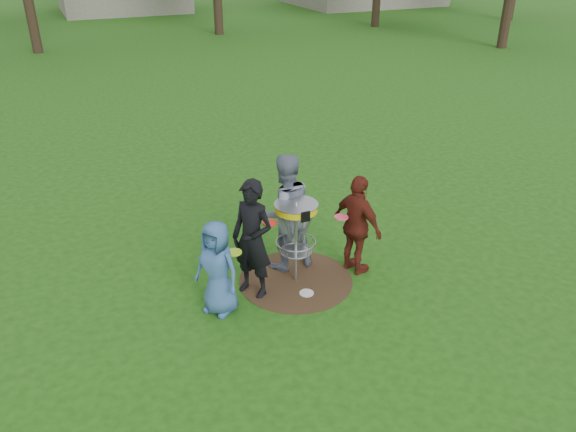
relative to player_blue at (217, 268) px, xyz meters
name	(u,v)px	position (x,y,z in m)	size (l,w,h in m)	color
ground	(296,280)	(1.33, 0.26, -0.72)	(100.00, 100.00, 0.00)	#19470F
dirt_patch	(296,280)	(1.33, 0.26, -0.71)	(1.80, 1.80, 0.01)	#47331E
player_blue	(217,268)	(0.00, 0.00, 0.00)	(0.70, 0.46, 1.43)	#33588D
player_black	(252,239)	(0.62, 0.23, 0.20)	(0.67, 0.44, 1.84)	black
player_grey	(285,212)	(1.36, 0.76, 0.26)	(0.94, 0.74, 1.94)	slate
player_maroon	(357,225)	(2.33, 0.14, 0.11)	(0.97, 0.40, 1.65)	#5C1E15
disc_on_grass	(307,293)	(1.33, -0.14, -0.71)	(0.22, 0.22, 0.02)	silver
disc_golf_basket	(296,223)	(1.33, 0.26, 0.30)	(0.66, 0.67, 1.38)	#9EA0A5
held_discs	(285,224)	(1.14, 0.24, 0.34)	(2.00, 0.64, 0.33)	#ADE319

